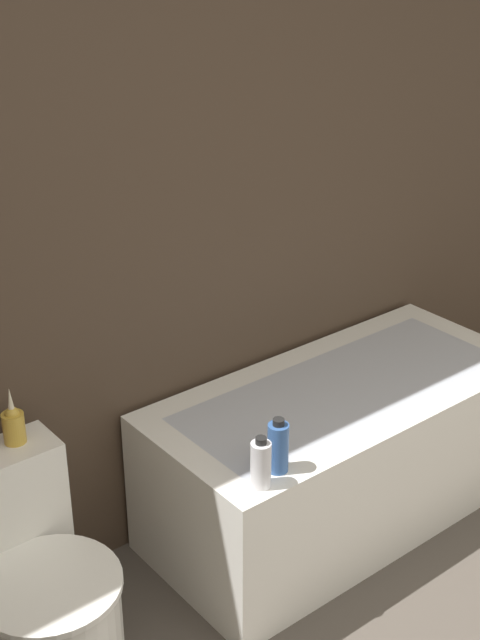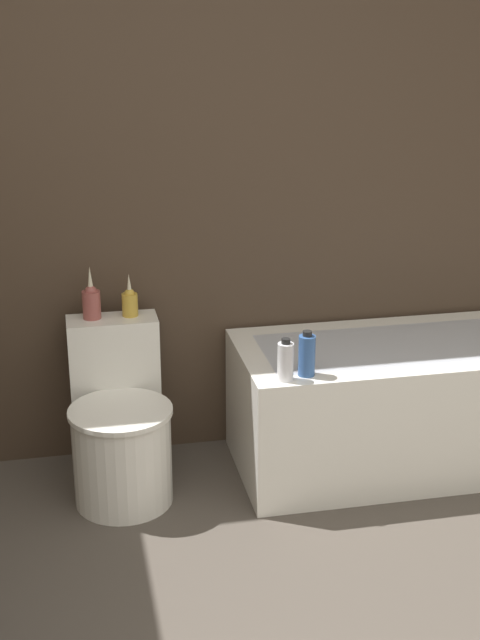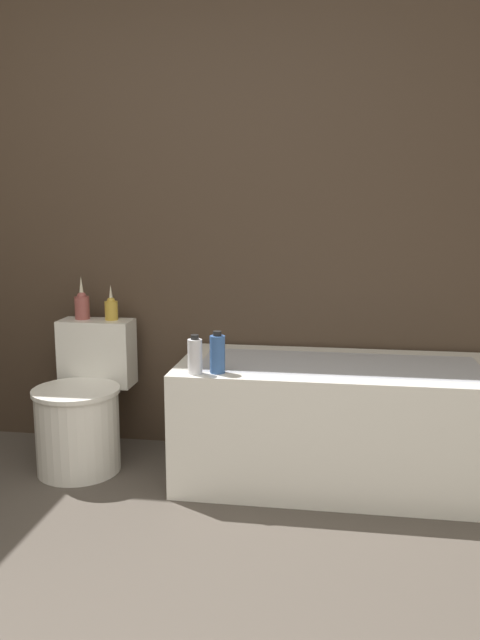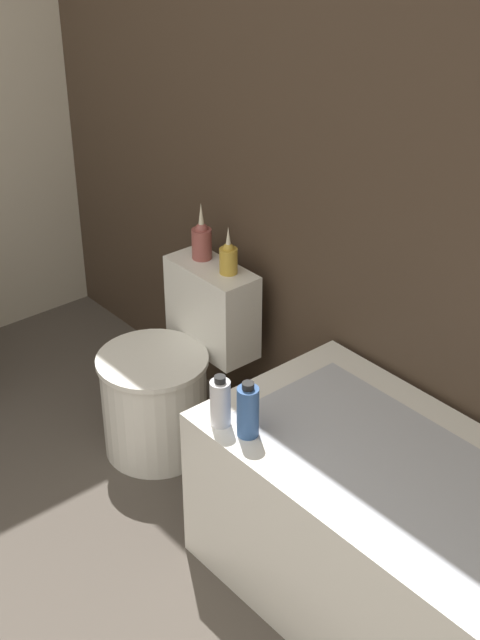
# 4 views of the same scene
# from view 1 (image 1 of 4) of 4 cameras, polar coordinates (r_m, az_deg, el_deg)

# --- Properties ---
(wall_back_tiled) EXTENTS (6.40, 0.06, 2.60)m
(wall_back_tiled) POSITION_cam_1_polar(r_m,az_deg,el_deg) (2.74, -10.67, 7.06)
(wall_back_tiled) COLOR #423326
(wall_back_tiled) RESTS_ON ground_plane
(bathtub) EXTENTS (1.46, 0.66, 0.56)m
(bathtub) POSITION_cam_1_polar(r_m,az_deg,el_deg) (3.36, 6.39, -8.34)
(bathtub) COLOR white
(bathtub) RESTS_ON ground
(toilet) EXTENTS (0.42, 0.58, 0.69)m
(toilet) POSITION_cam_1_polar(r_m,az_deg,el_deg) (2.79, -12.60, -17.19)
(toilet) COLOR white
(toilet) RESTS_ON ground
(vase_silver) EXTENTS (0.07, 0.07, 0.18)m
(vase_silver) POSITION_cam_1_polar(r_m,az_deg,el_deg) (2.70, -14.31, -6.44)
(vase_silver) COLOR gold
(vase_silver) RESTS_ON toilet
(shampoo_bottle_tall) EXTENTS (0.06, 0.06, 0.17)m
(shampoo_bottle_tall) POSITION_cam_1_polar(r_m,az_deg,el_deg) (2.66, 1.34, -9.19)
(shampoo_bottle_tall) COLOR silver
(shampoo_bottle_tall) RESTS_ON bathtub
(shampoo_bottle_short) EXTENTS (0.07, 0.07, 0.18)m
(shampoo_bottle_short) POSITION_cam_1_polar(r_m,az_deg,el_deg) (2.72, 2.45, -8.11)
(shampoo_bottle_short) COLOR #335999
(shampoo_bottle_short) RESTS_ON bathtub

